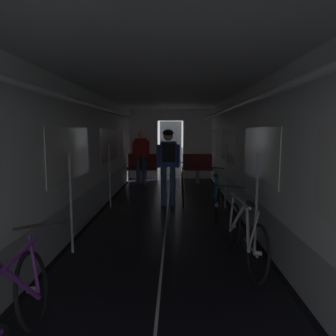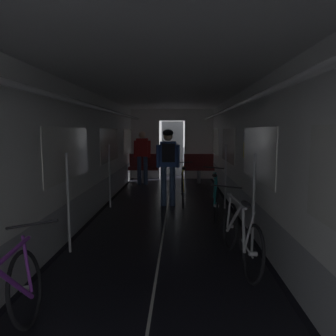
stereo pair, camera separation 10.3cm
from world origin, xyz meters
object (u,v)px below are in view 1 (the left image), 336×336
Objects in this scene: bicycle_purple at (7,320)px; bicycle_yellow_in_aisle at (183,187)px; bench_seat_far_left at (142,166)px; person_cyclist_aisle at (168,159)px; person_standing_near_bench at (141,154)px; bicycle_silver at (243,234)px; bench_seat_far_right at (197,166)px; bicycle_teal at (216,197)px.

bicycle_yellow_in_aisle is at bearing 75.39° from bicycle_purple.
bicycle_purple reaches higher than bench_seat_far_left.
bicycle_yellow_in_aisle is at bearing -66.87° from bench_seat_far_left.
person_cyclist_aisle is 1.03× the size of person_standing_near_bench.
person_cyclist_aisle is at bearing -73.99° from bench_seat_far_left.
person_cyclist_aisle is (-1.03, 3.09, 0.69)m from bicycle_silver.
bench_seat_far_right reaches higher than bicycle_silver.
bicycle_teal is (0.09, -4.03, -0.18)m from bench_seat_far_right.
bicycle_purple is at bearing -90.81° from bench_seat_far_left.
bicycle_teal is at bearing 91.26° from bicycle_silver.
bench_seat_far_right is 0.58× the size of bicycle_yellow_in_aisle.
bicycle_yellow_in_aisle is at bearing 120.25° from bicycle_teal.
bicycle_purple is at bearing -104.61° from bicycle_yellow_in_aisle.
person_cyclist_aisle is (0.91, -3.19, 0.50)m from bench_seat_far_left.
bicycle_purple reaches higher than bicycle_yellow_in_aisle.
bicycle_teal is 1.46m from person_cyclist_aisle.
bicycle_teal is at bearing -88.67° from bench_seat_far_right.
bicycle_purple is at bearing -115.99° from bicycle_teal.
bicycle_purple is at bearing -103.22° from bench_seat_far_right.
bench_seat_far_right is at bearing 79.29° from bicycle_yellow_in_aisle.
person_standing_near_bench is (-1.80, -0.38, 0.41)m from bench_seat_far_right.
bicycle_teal is 0.98× the size of person_cyclist_aisle.
person_cyclist_aisle is at bearing 78.29° from bicycle_purple.
bicycle_purple reaches higher than bicycle_teal.
person_standing_near_bench reaches higher than bicycle_yellow_in_aisle.
bicycle_silver reaches higher than bicycle_yellow_in_aisle.
bicycle_silver is at bearing -88.74° from bicycle_teal.
person_standing_near_bench is (-1.89, 3.65, 0.59)m from bicycle_teal.
bench_seat_far_left is 3.35m from person_cyclist_aisle.
bicycle_purple is 5.40m from bicycle_yellow_in_aisle.
bicycle_yellow_in_aisle is (1.25, -2.92, -0.18)m from bench_seat_far_left.
person_cyclist_aisle reaches higher than bench_seat_far_right.
bicycle_yellow_in_aisle is (-0.55, -2.92, -0.18)m from bench_seat_far_right.
bicycle_purple is 2.78m from bicycle_silver.
bench_seat_far_right is 1.88m from person_standing_near_bench.
bicycle_silver is (2.06, 1.87, 0.00)m from bicycle_purple.
person_standing_near_bench is at bearing 117.38° from bicycle_teal.
bicycle_purple is at bearing -137.76° from bicycle_silver.
bicycle_silver is 6.24m from person_standing_near_bench.
person_cyclist_aisle is (1.03, 4.96, 0.69)m from bicycle_purple.
bench_seat_far_right is at bearing 76.78° from bicycle_purple.
person_cyclist_aisle reaches higher than bicycle_purple.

